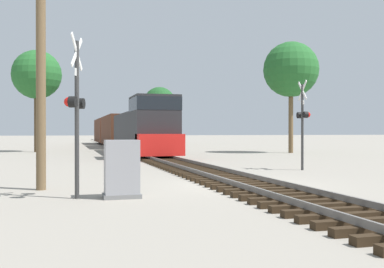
{
  "coord_description": "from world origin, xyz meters",
  "views": [
    {
      "loc": [
        -5.67,
        -14.24,
        1.82
      ],
      "look_at": [
        -0.2,
        5.23,
        1.71
      ],
      "focal_mm": 42.0,
      "sensor_mm": 36.0,
      "label": 1
    }
  ],
  "objects_px": {
    "freight_train": "(120,131)",
    "tree_mid_background": "(37,75)",
    "crossing_signal_near": "(76,107)",
    "relay_cabinet": "(122,169)",
    "tree_far_right": "(291,70)",
    "utility_pole": "(41,35)",
    "crossing_signal_far": "(303,119)",
    "tree_deep_background": "(159,103)"
  },
  "relations": [
    {
      "from": "tree_mid_background",
      "to": "crossing_signal_far",
      "type": "bearing_deg",
      "value": -60.15
    },
    {
      "from": "tree_mid_background",
      "to": "tree_deep_background",
      "type": "relative_size",
      "value": 1.09
    },
    {
      "from": "freight_train",
      "to": "utility_pole",
      "type": "bearing_deg",
      "value": -100.49
    },
    {
      "from": "crossing_signal_near",
      "to": "tree_far_right",
      "type": "distance_m",
      "value": 28.9
    },
    {
      "from": "crossing_signal_far",
      "to": "relay_cabinet",
      "type": "height_order",
      "value": "crossing_signal_far"
    },
    {
      "from": "crossing_signal_far",
      "to": "tree_far_right",
      "type": "distance_m",
      "value": 17.99
    },
    {
      "from": "crossing_signal_near",
      "to": "tree_deep_background",
      "type": "bearing_deg",
      "value": -175.03
    },
    {
      "from": "crossing_signal_near",
      "to": "tree_deep_background",
      "type": "distance_m",
      "value": 52.94
    },
    {
      "from": "crossing_signal_near",
      "to": "utility_pole",
      "type": "distance_m",
      "value": 3.35
    },
    {
      "from": "crossing_signal_far",
      "to": "freight_train",
      "type": "bearing_deg",
      "value": 14.34
    },
    {
      "from": "tree_far_right",
      "to": "relay_cabinet",
      "type": "bearing_deg",
      "value": -127.46
    },
    {
      "from": "crossing_signal_near",
      "to": "tree_far_right",
      "type": "bearing_deg",
      "value": 159.34
    },
    {
      "from": "crossing_signal_far",
      "to": "tree_deep_background",
      "type": "bearing_deg",
      "value": 1.96
    },
    {
      "from": "crossing_signal_far",
      "to": "tree_mid_background",
      "type": "relative_size",
      "value": 0.47
    },
    {
      "from": "crossing_signal_near",
      "to": "relay_cabinet",
      "type": "distance_m",
      "value": 2.1
    },
    {
      "from": "crossing_signal_far",
      "to": "tree_far_right",
      "type": "relative_size",
      "value": 0.45
    },
    {
      "from": "crossing_signal_near",
      "to": "tree_mid_background",
      "type": "xyz_separation_m",
      "value": [
        -2.76,
        29.52,
        4.34
      ]
    },
    {
      "from": "freight_train",
      "to": "tree_mid_background",
      "type": "height_order",
      "value": "tree_mid_background"
    },
    {
      "from": "utility_pole",
      "to": "tree_far_right",
      "type": "bearing_deg",
      "value": 45.85
    },
    {
      "from": "freight_train",
      "to": "tree_mid_background",
      "type": "xyz_separation_m",
      "value": [
        -8.18,
        -7.37,
        4.95
      ]
    },
    {
      "from": "crossing_signal_near",
      "to": "tree_deep_background",
      "type": "xyz_separation_m",
      "value": [
        12.77,
        51.26,
        3.41
      ]
    },
    {
      "from": "relay_cabinet",
      "to": "tree_deep_background",
      "type": "relative_size",
      "value": 0.19
    },
    {
      "from": "crossing_signal_far",
      "to": "tree_far_right",
      "type": "bearing_deg",
      "value": -21.44
    },
    {
      "from": "crossing_signal_near",
      "to": "relay_cabinet",
      "type": "xyz_separation_m",
      "value": [
        1.21,
        -0.19,
        -1.7
      ]
    },
    {
      "from": "tree_deep_background",
      "to": "tree_far_right",
      "type": "bearing_deg",
      "value": -79.5
    },
    {
      "from": "utility_pole",
      "to": "tree_far_right",
      "type": "distance_m",
      "value": 27.67
    },
    {
      "from": "relay_cabinet",
      "to": "tree_mid_background",
      "type": "distance_m",
      "value": 30.58
    },
    {
      "from": "relay_cabinet",
      "to": "tree_far_right",
      "type": "bearing_deg",
      "value": 52.54
    },
    {
      "from": "freight_train",
      "to": "tree_far_right",
      "type": "distance_m",
      "value": 20.32
    },
    {
      "from": "tree_far_right",
      "to": "tree_mid_background",
      "type": "height_order",
      "value": "tree_far_right"
    },
    {
      "from": "crossing_signal_far",
      "to": "tree_mid_background",
      "type": "distance_m",
      "value": 27.01
    },
    {
      "from": "crossing_signal_near",
      "to": "tree_far_right",
      "type": "xyz_separation_m",
      "value": [
        18.2,
        21.98,
        4.59
      ]
    },
    {
      "from": "tree_mid_background",
      "to": "tree_deep_background",
      "type": "distance_m",
      "value": 26.74
    },
    {
      "from": "freight_train",
      "to": "utility_pole",
      "type": "xyz_separation_m",
      "value": [
        -6.43,
        -34.7,
        2.94
      ]
    },
    {
      "from": "crossing_signal_near",
      "to": "tree_deep_background",
      "type": "height_order",
      "value": "tree_deep_background"
    },
    {
      "from": "freight_train",
      "to": "tree_deep_background",
      "type": "relative_size",
      "value": 5.59
    },
    {
      "from": "relay_cabinet",
      "to": "tree_deep_background",
      "type": "height_order",
      "value": "tree_deep_background"
    },
    {
      "from": "utility_pole",
      "to": "tree_mid_background",
      "type": "height_order",
      "value": "utility_pole"
    },
    {
      "from": "crossing_signal_far",
      "to": "utility_pole",
      "type": "distance_m",
      "value": 12.49
    },
    {
      "from": "utility_pole",
      "to": "tree_deep_background",
      "type": "xyz_separation_m",
      "value": [
        13.79,
        49.08,
        1.08
      ]
    },
    {
      "from": "freight_train",
      "to": "crossing_signal_far",
      "type": "bearing_deg",
      "value": -80.53
    },
    {
      "from": "freight_train",
      "to": "crossing_signal_near",
      "type": "height_order",
      "value": "crossing_signal_near"
    }
  ]
}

